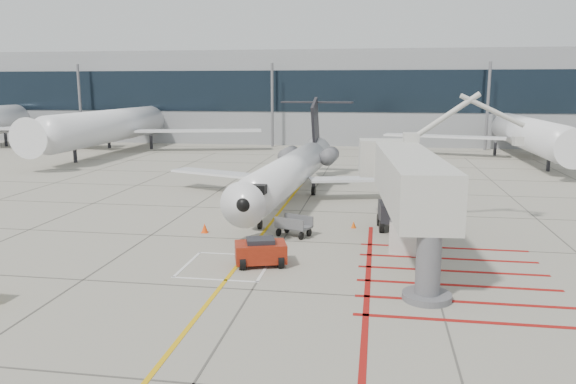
# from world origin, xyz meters

# --- Properties ---
(ground_plane) EXTENTS (260.00, 260.00, 0.00)m
(ground_plane) POSITION_xyz_m (0.00, 0.00, 0.00)
(ground_plane) COLOR gray
(ground_plane) RESTS_ON ground
(regional_jet) EXTENTS (24.36, 29.95, 7.52)m
(regional_jet) POSITION_xyz_m (-1.47, 13.18, 3.76)
(regional_jet) COLOR white
(regional_jet) RESTS_ON ground_plane
(jet_bridge) EXTENTS (9.87, 18.44, 7.12)m
(jet_bridge) POSITION_xyz_m (6.98, 2.12, 3.56)
(jet_bridge) COLOR beige
(jet_bridge) RESTS_ON ground_plane
(pushback_tug) EXTENTS (2.85, 2.23, 1.46)m
(pushback_tug) POSITION_xyz_m (-0.34, -0.54, 0.73)
(pushback_tug) COLOR maroon
(pushback_tug) RESTS_ON ground_plane
(baggage_cart) EXTENTS (2.30, 1.90, 1.24)m
(baggage_cart) POSITION_xyz_m (0.49, 5.15, 0.62)
(baggage_cart) COLOR #55565A
(baggage_cart) RESTS_ON ground_plane
(ground_power_unit) EXTENTS (2.62, 2.01, 1.83)m
(ground_power_unit) POSITION_xyz_m (7.32, 2.73, 0.91)
(ground_power_unit) COLOR beige
(ground_power_unit) RESTS_ON ground_plane
(cone_nose) EXTENTS (0.41, 0.41, 0.57)m
(cone_nose) POSITION_xyz_m (-5.00, 5.08, 0.29)
(cone_nose) COLOR #F7450D
(cone_nose) RESTS_ON ground_plane
(cone_side) EXTENTS (0.31, 0.31, 0.44)m
(cone_side) POSITION_xyz_m (3.92, 7.67, 0.22)
(cone_side) COLOR #E2530B
(cone_side) RESTS_ON ground_plane
(terminal_building) EXTENTS (180.00, 28.00, 14.00)m
(terminal_building) POSITION_xyz_m (10.00, 70.00, 7.00)
(terminal_building) COLOR gray
(terminal_building) RESTS_ON ground_plane
(terminal_glass_band) EXTENTS (180.00, 0.10, 6.00)m
(terminal_glass_band) POSITION_xyz_m (10.00, 55.95, 8.00)
(terminal_glass_band) COLOR black
(terminal_glass_band) RESTS_ON ground_plane
(bg_aircraft_b) EXTENTS (38.11, 42.35, 12.70)m
(bg_aircraft_b) POSITION_xyz_m (-29.48, 46.00, 6.35)
(bg_aircraft_b) COLOR silver
(bg_aircraft_b) RESTS_ON ground_plane
(bg_aircraft_c) EXTENTS (33.79, 37.54, 11.26)m
(bg_aircraft_c) POSITION_xyz_m (22.94, 46.00, 5.63)
(bg_aircraft_c) COLOR silver
(bg_aircraft_c) RESTS_ON ground_plane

